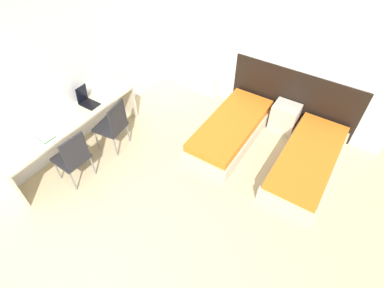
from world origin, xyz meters
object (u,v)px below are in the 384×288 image
Objects in this scene: bed_near_window at (231,130)px; chair_near_notebook at (73,156)px; nightstand at (284,117)px; chair_near_laptop at (113,124)px; bed_near_door at (307,161)px; laptop at (87,101)px.

bed_near_window is 2.07× the size of chair_near_notebook.
chair_near_laptop is (-2.29, -2.09, 0.26)m from nightstand.
chair_near_laptop reaches higher than bed_near_door.
chair_near_laptop is at bearing -140.97° from bed_near_window.
bed_near_door is at bearing 15.14° from chair_near_laptop.
chair_near_laptop reaches higher than bed_near_window.
bed_near_window is 1.07m from nightstand.
bed_near_window is 1.00× the size of bed_near_door.
chair_near_notebook is (-2.29, -2.96, 0.26)m from nightstand.
laptop reaches higher than bed_near_window.
chair_near_notebook is 2.97× the size of laptop.
chair_near_laptop is 0.59m from laptop.
chair_near_laptop is at bearing -156.69° from bed_near_door.
chair_near_notebook is at bearing -98.13° from chair_near_laptop.
nightstand is 3.75m from chair_near_notebook.
laptop is (-0.52, -0.01, 0.29)m from chair_near_laptop.
bed_near_window is at bearing 30.77° from laptop.
laptop is at bearing 172.41° from chair_near_laptop.
bed_near_door is 6.16× the size of laptop.
chair_near_notebook is at bearing -144.18° from bed_near_door.
nightstand is at bearing 131.12° from bed_near_door.
chair_near_laptop is 1.00× the size of chair_near_notebook.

